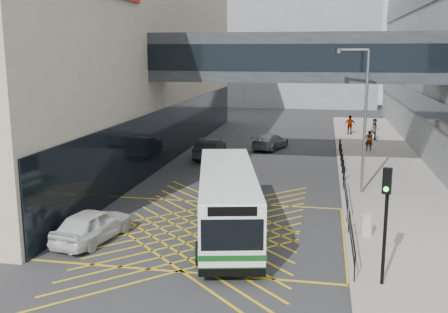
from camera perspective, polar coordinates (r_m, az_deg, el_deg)
The scene contains 18 objects.
ground at distance 23.57m, azimuth -1.86°, elevation -8.10°, with size 120.00×120.00×0.00m, color #333335.
building_whsmith at distance 44.10m, azimuth -20.81°, elevation 10.81°, with size 24.17×42.00×16.00m.
building_far at distance 81.98m, azimuth 6.18°, elevation 12.08°, with size 28.00×16.00×18.00m, color gray.
skybridge at distance 33.73m, azimuth 7.73°, elevation 10.65°, with size 20.00×4.10×3.00m.
pavement at distance 37.70m, azimuth 16.83°, elevation -1.04°, with size 6.00×54.00×0.16m, color #9A958C.
box_junction at distance 23.57m, azimuth -1.86°, elevation -8.09°, with size 12.00×9.00×0.01m.
bus at distance 22.78m, azimuth 0.37°, elevation -4.74°, with size 4.48×10.48×2.87m.
car_white at distance 22.82m, azimuth -14.14°, elevation -7.21°, with size 1.84×4.51×1.43m, color silver.
car_dark at distance 39.06m, azimuth -1.53°, elevation 0.86°, with size 1.86×4.75×1.49m, color black.
car_silver at distance 43.01m, azimuth 5.06°, elevation 1.71°, with size 1.86×4.41×1.37m, color gray.
traffic_light at distance 17.92m, azimuth 17.20°, elevation -5.54°, with size 0.32×0.48×4.05m.
street_lamp at distance 29.40m, azimuth 14.81°, elevation 4.69°, with size 1.79×0.49×7.85m.
litter_bin at distance 23.22m, azimuth 15.26°, elevation -7.24°, with size 0.51×0.51×0.89m, color #ADA89E.
kerb_railings at distance 24.49m, azimuth 13.32°, elevation -5.49°, with size 0.05×12.54×1.00m.
bollards at distance 37.40m, azimuth 12.69°, elevation -0.09°, with size 0.14×10.14×0.90m.
pedestrian_a at distance 42.72m, azimuth 15.49°, elevation 1.66°, with size 0.64×0.46×1.62m, color gray.
pedestrian_b at distance 48.02m, azimuth 16.11°, elevation 2.83°, with size 0.93×0.54×1.90m, color gray.
pedestrian_c at distance 50.83m, azimuth 13.55°, elevation 3.35°, with size 1.07×0.51×1.80m, color gray.
Camera 1 is at (4.94, -21.67, 7.84)m, focal length 42.00 mm.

